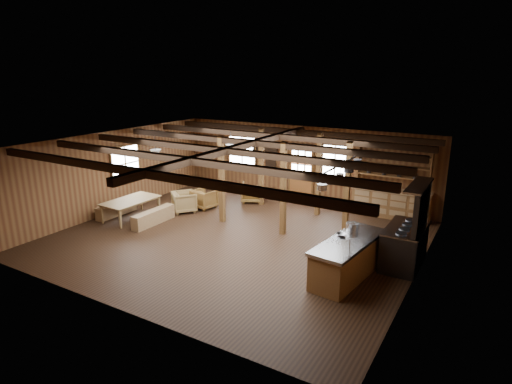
% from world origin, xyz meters
% --- Properties ---
extents(room, '(10.04, 9.04, 2.84)m').
position_xyz_m(room, '(0.00, 0.00, 1.40)').
color(room, black).
rests_on(room, ground).
extents(ceiling_joists, '(9.80, 8.82, 0.18)m').
position_xyz_m(ceiling_joists, '(0.00, 0.18, 2.68)').
color(ceiling_joists, black).
rests_on(ceiling_joists, ceiling).
extents(timber_posts, '(3.95, 2.35, 2.80)m').
position_xyz_m(timber_posts, '(0.52, 2.08, 1.40)').
color(timber_posts, '#4A2E15').
rests_on(timber_posts, floor).
extents(back_door, '(1.02, 0.08, 2.15)m').
position_xyz_m(back_door, '(0.00, 4.45, 0.88)').
color(back_door, brown).
rests_on(back_door, floor).
extents(window_back_left, '(1.32, 0.06, 1.32)m').
position_xyz_m(window_back_left, '(-2.60, 4.46, 1.60)').
color(window_back_left, white).
rests_on(window_back_left, wall_back).
extents(window_back_right, '(1.02, 0.06, 1.32)m').
position_xyz_m(window_back_right, '(1.30, 4.46, 1.60)').
color(window_back_right, white).
rests_on(window_back_right, wall_back).
extents(window_left, '(0.14, 1.24, 1.32)m').
position_xyz_m(window_left, '(-4.96, 0.50, 1.60)').
color(window_left, white).
rests_on(window_left, wall_back).
extents(notice_boards, '(1.08, 0.03, 0.90)m').
position_xyz_m(notice_boards, '(-1.50, 4.46, 1.64)').
color(notice_boards, beige).
rests_on(notice_boards, wall_back).
extents(back_counter, '(2.55, 0.60, 2.45)m').
position_xyz_m(back_counter, '(3.40, 4.20, 0.60)').
color(back_counter, brown).
rests_on(back_counter, floor).
extents(pendant_lamps, '(1.86, 2.36, 0.66)m').
position_xyz_m(pendant_lamps, '(-2.25, 1.00, 2.25)').
color(pendant_lamps, '#2E2E30').
rests_on(pendant_lamps, ceiling).
extents(pot_rack, '(0.35, 3.00, 0.42)m').
position_xyz_m(pot_rack, '(3.02, 0.43, 2.31)').
color(pot_rack, '#2E2E30').
rests_on(pot_rack, ceiling).
extents(kitchen_island, '(1.18, 2.59, 1.20)m').
position_xyz_m(kitchen_island, '(3.60, -0.72, 0.48)').
color(kitchen_island, brown).
rests_on(kitchen_island, floor).
extents(step_stool, '(0.52, 0.46, 0.39)m').
position_xyz_m(step_stool, '(3.00, 1.69, 0.19)').
color(step_stool, brown).
rests_on(step_stool, floor).
extents(commercial_range, '(0.89, 1.74, 2.14)m').
position_xyz_m(commercial_range, '(4.64, 0.63, 0.68)').
color(commercial_range, '#2E2E30').
rests_on(commercial_range, floor).
extents(dining_table, '(1.09, 1.89, 0.65)m').
position_xyz_m(dining_table, '(-3.90, -0.33, 0.33)').
color(dining_table, olive).
rests_on(dining_table, floor).
extents(bench_wall, '(0.29, 1.56, 0.43)m').
position_xyz_m(bench_wall, '(-4.65, -0.33, 0.21)').
color(bench_wall, brown).
rests_on(bench_wall, floor).
extents(bench_aisle, '(0.31, 1.67, 0.46)m').
position_xyz_m(bench_aisle, '(-2.96, -0.33, 0.23)').
color(bench_aisle, brown).
rests_on(bench_aisle, floor).
extents(armchair_a, '(1.02, 1.03, 0.71)m').
position_xyz_m(armchair_a, '(-1.47, 3.34, 0.35)').
color(armchair_a, brown).
rests_on(armchair_a, floor).
extents(armchair_b, '(0.84, 0.86, 0.68)m').
position_xyz_m(armchair_b, '(-2.55, 1.82, 0.34)').
color(armchair_b, brown).
rests_on(armchair_b, floor).
extents(armchair_c, '(1.08, 1.09, 0.71)m').
position_xyz_m(armchair_c, '(-2.90, 1.14, 0.36)').
color(armchair_c, olive).
rests_on(armchair_c, floor).
extents(counter_pot, '(0.32, 0.32, 0.19)m').
position_xyz_m(counter_pot, '(3.46, -0.06, 1.04)').
color(counter_pot, '#ACAEB3').
rests_on(counter_pot, kitchen_island).
extents(bowl, '(0.28, 0.28, 0.06)m').
position_xyz_m(bowl, '(3.34, -0.55, 0.97)').
color(bowl, silver).
rests_on(bowl, kitchen_island).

